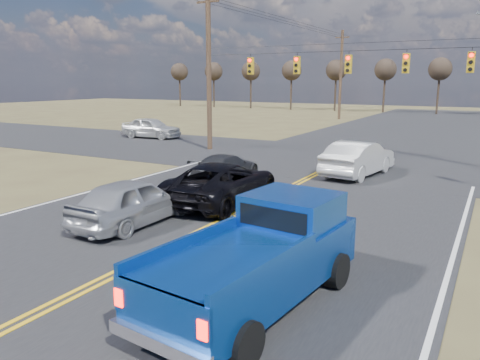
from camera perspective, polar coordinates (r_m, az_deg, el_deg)
The scene contains 12 objects.
ground at distance 11.63m, azimuth -14.32°, elevation -10.84°, with size 160.00×160.00×0.00m, color brown.
road_main at distance 19.73m, azimuth 5.87°, elevation -1.04°, with size 14.00×120.00×0.02m, color #28282B.
road_cross at distance 27.13m, azimuth 12.55°, elevation 2.33°, with size 120.00×12.00×0.02m, color #28282B.
signal_gantry at distance 26.43m, azimuth 13.99°, elevation 13.05°, with size 19.60×4.83×10.00m.
utility_poles at distance 25.82m, azimuth 12.44°, elevation 13.51°, with size 19.60×58.32×10.00m.
treeline at distance 35.48m, azimuth 17.26°, elevation 13.56°, with size 87.00×117.80×7.40m.
pickup_truck at distance 9.45m, azimuth 2.59°, elevation -9.39°, with size 2.64×5.65×2.05m.
silver_suv at distance 15.01m, azimuth -12.95°, elevation -2.52°, with size 1.77×4.41×1.50m, color #A5A6AD.
black_suv at distance 17.19m, azimuth -2.23°, elevation -0.34°, with size 2.53×5.48×1.52m, color black.
white_car_queue at distance 22.87m, azimuth 14.22°, elevation 2.57°, with size 1.74×5.00×1.65m, color silver.
dgrey_car_queue at distance 21.15m, azimuth -1.75°, elevation 1.57°, with size 1.68×4.14×1.20m, color #2F3034.
cross_car_west at distance 37.44m, azimuth -10.79°, elevation 6.28°, with size 4.78×1.92×1.63m, color #BBBBBB.
Camera 1 is at (7.49, -7.70, 4.45)m, focal length 35.00 mm.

